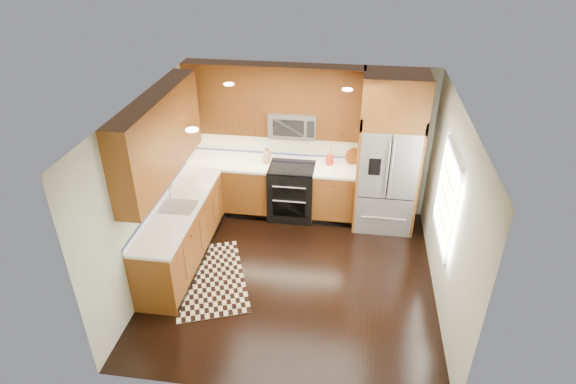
# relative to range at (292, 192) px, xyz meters

# --- Properties ---
(ground) EXTENTS (4.00, 4.00, 0.00)m
(ground) POSITION_rel_range_xyz_m (0.25, -1.67, -0.47)
(ground) COLOR black
(ground) RESTS_ON ground
(wall_back) EXTENTS (4.00, 0.02, 2.60)m
(wall_back) POSITION_rel_range_xyz_m (0.25, 0.33, 0.83)
(wall_back) COLOR beige
(wall_back) RESTS_ON ground
(wall_left) EXTENTS (0.02, 4.00, 2.60)m
(wall_left) POSITION_rel_range_xyz_m (-1.75, -1.67, 0.83)
(wall_left) COLOR beige
(wall_left) RESTS_ON ground
(wall_right) EXTENTS (0.02, 4.00, 2.60)m
(wall_right) POSITION_rel_range_xyz_m (2.25, -1.67, 0.83)
(wall_right) COLOR beige
(wall_right) RESTS_ON ground
(window) EXTENTS (0.04, 1.10, 1.30)m
(window) POSITION_rel_range_xyz_m (2.23, -1.47, 0.93)
(window) COLOR white
(window) RESTS_ON ground
(base_cabinets) EXTENTS (2.85, 3.00, 0.90)m
(base_cabinets) POSITION_rel_range_xyz_m (-0.98, -0.77, -0.02)
(base_cabinets) COLOR brown
(base_cabinets) RESTS_ON ground
(countertop) EXTENTS (2.86, 3.01, 0.04)m
(countertop) POSITION_rel_range_xyz_m (-0.84, -0.65, 0.45)
(countertop) COLOR white
(countertop) RESTS_ON base_cabinets
(upper_cabinets) EXTENTS (2.85, 3.00, 1.15)m
(upper_cabinets) POSITION_rel_range_xyz_m (-0.90, -0.58, 1.56)
(upper_cabinets) COLOR brown
(upper_cabinets) RESTS_ON ground
(range) EXTENTS (0.76, 0.67, 0.95)m
(range) POSITION_rel_range_xyz_m (0.00, 0.00, 0.00)
(range) COLOR black
(range) RESTS_ON ground
(microwave) EXTENTS (0.76, 0.40, 0.42)m
(microwave) POSITION_rel_range_xyz_m (-0.00, 0.13, 1.19)
(microwave) COLOR #B2B2B7
(microwave) RESTS_ON ground
(refrigerator) EXTENTS (0.98, 0.75, 2.60)m
(refrigerator) POSITION_rel_range_xyz_m (1.55, -0.04, 0.83)
(refrigerator) COLOR #B2B2B7
(refrigerator) RESTS_ON ground
(sink_faucet) EXTENTS (0.54, 0.44, 0.37)m
(sink_faucet) POSITION_rel_range_xyz_m (-1.48, -1.44, 0.52)
(sink_faucet) COLOR #B2B2B7
(sink_faucet) RESTS_ON countertop
(rug) EXTENTS (1.50, 1.88, 0.01)m
(rug) POSITION_rel_range_xyz_m (-0.95, -1.86, -0.46)
(rug) COLOR black
(rug) RESTS_ON ground
(knife_block) EXTENTS (0.12, 0.15, 0.26)m
(knife_block) POSITION_rel_range_xyz_m (-0.44, 0.12, 0.58)
(knife_block) COLOR #A67B50
(knife_block) RESTS_ON countertop
(utensil_crock) EXTENTS (0.15, 0.15, 0.34)m
(utensil_crock) POSITION_rel_range_xyz_m (0.61, 0.19, 0.59)
(utensil_crock) COLOR #AA2214
(utensil_crock) RESTS_ON countertop
(cutting_board) EXTENTS (0.37, 0.37, 0.02)m
(cutting_board) POSITION_rel_range_xyz_m (1.00, 0.27, 0.48)
(cutting_board) COLOR brown
(cutting_board) RESTS_ON countertop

